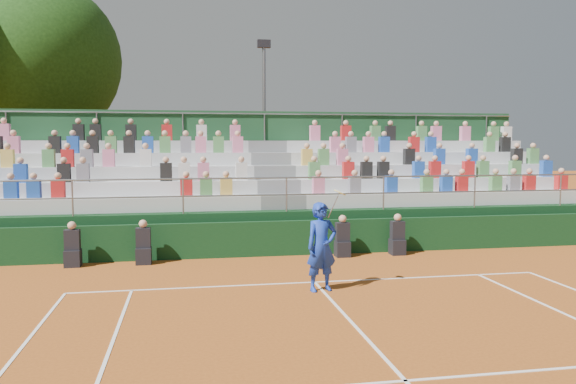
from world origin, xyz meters
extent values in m
plane|color=#A5531B|center=(0.00, 0.00, 0.00)|extent=(90.00, 90.00, 0.00)
cube|color=white|center=(0.00, 0.00, 0.01)|extent=(11.00, 0.06, 0.01)
cube|color=white|center=(0.00, -3.20, 0.01)|extent=(0.06, 6.40, 0.01)
cube|color=white|center=(0.00, -5.49, 0.01)|extent=(8.22, 0.06, 0.01)
cube|color=black|center=(0.00, 3.20, 0.50)|extent=(20.00, 0.15, 1.00)
cube|color=black|center=(-5.85, 2.75, 0.22)|extent=(0.40, 0.40, 0.44)
cube|color=black|center=(-5.85, 2.75, 0.70)|extent=(0.38, 0.25, 0.55)
sphere|color=tan|center=(-5.85, 2.75, 1.08)|extent=(0.22, 0.22, 0.22)
cube|color=black|center=(-4.05, 2.75, 0.22)|extent=(0.40, 0.40, 0.44)
cube|color=black|center=(-4.05, 2.75, 0.70)|extent=(0.38, 0.25, 0.55)
sphere|color=tan|center=(-4.05, 2.75, 1.08)|extent=(0.22, 0.22, 0.22)
cube|color=black|center=(1.43, 2.75, 0.22)|extent=(0.40, 0.40, 0.44)
cube|color=black|center=(1.43, 2.75, 0.70)|extent=(0.38, 0.25, 0.55)
sphere|color=tan|center=(1.43, 2.75, 1.08)|extent=(0.22, 0.22, 0.22)
cube|color=black|center=(3.08, 2.75, 0.22)|extent=(0.40, 0.40, 0.44)
cube|color=black|center=(3.08, 2.75, 0.70)|extent=(0.38, 0.25, 0.55)
sphere|color=tan|center=(3.08, 2.75, 1.08)|extent=(0.22, 0.22, 0.22)
cube|color=black|center=(0.00, 6.30, 0.60)|extent=(20.00, 5.20, 1.20)
cube|color=#BCBFC0|center=(-5.35, 4.62, 1.41)|extent=(9.30, 0.85, 0.42)
cube|color=#BCBFC0|center=(5.35, 4.62, 1.41)|extent=(9.30, 0.85, 0.42)
cube|color=slate|center=(0.00, 4.62, 1.41)|extent=(1.40, 0.85, 0.42)
cube|color=#BCBFC0|center=(-5.35, 5.47, 1.83)|extent=(9.30, 0.85, 0.42)
cube|color=#BCBFC0|center=(5.35, 5.47, 1.83)|extent=(9.30, 0.85, 0.42)
cube|color=slate|center=(0.00, 5.47, 1.83)|extent=(1.40, 0.85, 0.42)
cube|color=#BCBFC0|center=(-5.35, 6.33, 2.25)|extent=(9.30, 0.85, 0.42)
cube|color=#BCBFC0|center=(5.35, 6.33, 2.25)|extent=(9.30, 0.85, 0.42)
cube|color=slate|center=(0.00, 6.33, 2.25)|extent=(1.40, 0.85, 0.42)
cube|color=#BCBFC0|center=(-5.35, 7.17, 2.67)|extent=(9.30, 0.85, 0.42)
cube|color=#BCBFC0|center=(5.35, 7.17, 2.67)|extent=(9.30, 0.85, 0.42)
cube|color=slate|center=(0.00, 7.17, 2.67)|extent=(1.40, 0.85, 0.42)
cube|color=#BCBFC0|center=(-5.35, 8.03, 3.09)|extent=(9.30, 0.85, 0.42)
cube|color=#BCBFC0|center=(5.35, 8.03, 3.09)|extent=(9.30, 0.85, 0.42)
cube|color=slate|center=(0.00, 8.03, 3.09)|extent=(1.40, 0.85, 0.42)
cube|color=#1A4525|center=(0.00, 8.55, 2.20)|extent=(20.00, 0.12, 4.40)
cylinder|color=gray|center=(0.00, 3.75, 2.20)|extent=(20.00, 0.05, 0.05)
cylinder|color=gray|center=(0.00, 8.45, 4.30)|extent=(20.00, 0.05, 0.05)
cube|color=#1E4CB2|center=(-7.78, 4.47, 1.90)|extent=(0.36, 0.24, 0.56)
cube|color=#1E4CB2|center=(-7.17, 4.47, 1.90)|extent=(0.36, 0.24, 0.56)
cube|color=red|center=(-6.52, 4.47, 1.90)|extent=(0.36, 0.24, 0.56)
cube|color=red|center=(-2.90, 4.47, 1.90)|extent=(0.36, 0.24, 0.56)
cube|color=#4C8C4C|center=(-2.32, 4.47, 1.90)|extent=(0.36, 0.24, 0.56)
cube|color=gold|center=(-1.72, 4.47, 1.90)|extent=(0.36, 0.24, 0.56)
cube|color=#1E4CB2|center=(-7.74, 5.32, 2.32)|extent=(0.36, 0.24, 0.56)
cube|color=black|center=(-6.52, 5.32, 2.32)|extent=(0.36, 0.24, 0.56)
cube|color=slate|center=(-5.97, 5.32, 2.32)|extent=(0.36, 0.24, 0.56)
cube|color=black|center=(-3.52, 5.32, 2.32)|extent=(0.36, 0.24, 0.56)
cube|color=silver|center=(-2.97, 5.32, 2.32)|extent=(0.36, 0.24, 0.56)
cube|color=pink|center=(-2.37, 5.32, 2.32)|extent=(0.36, 0.24, 0.56)
cube|color=silver|center=(-1.17, 5.32, 2.32)|extent=(0.36, 0.24, 0.56)
cube|color=gold|center=(-8.33, 6.17, 2.74)|extent=(0.36, 0.24, 0.56)
cube|color=#4C8C4C|center=(-7.13, 6.17, 2.74)|extent=(0.36, 0.24, 0.56)
cube|color=red|center=(-6.57, 6.17, 2.74)|extent=(0.36, 0.24, 0.56)
cube|color=slate|center=(-5.99, 6.17, 2.74)|extent=(0.36, 0.24, 0.56)
cube|color=pink|center=(-5.33, 6.17, 2.74)|extent=(0.36, 0.24, 0.56)
cube|color=silver|center=(-4.18, 6.17, 2.74)|extent=(0.36, 0.24, 0.56)
cube|color=pink|center=(-8.38, 7.02, 3.16)|extent=(0.36, 0.24, 0.56)
cube|color=black|center=(-7.12, 7.02, 3.16)|extent=(0.36, 0.24, 0.56)
cube|color=#1E4CB2|center=(-6.55, 7.02, 3.16)|extent=(0.36, 0.24, 0.56)
cube|color=black|center=(-5.94, 7.02, 3.16)|extent=(0.36, 0.24, 0.56)
cube|color=#4C8C4C|center=(-5.35, 7.02, 3.16)|extent=(0.36, 0.24, 0.56)
cube|color=black|center=(-4.77, 7.02, 3.16)|extent=(0.36, 0.24, 0.56)
cube|color=#1E4CB2|center=(-4.16, 7.02, 3.16)|extent=(0.36, 0.24, 0.56)
cube|color=#4C8C4C|center=(-3.60, 7.02, 3.16)|extent=(0.36, 0.24, 0.56)
cube|color=slate|center=(-2.90, 7.02, 3.16)|extent=(0.36, 0.24, 0.56)
cube|color=pink|center=(-2.40, 7.02, 3.16)|extent=(0.36, 0.24, 0.56)
cube|color=#4C8C4C|center=(-1.79, 7.02, 3.16)|extent=(0.36, 0.24, 0.56)
cube|color=pink|center=(-1.14, 7.02, 3.16)|extent=(0.36, 0.24, 0.56)
cube|color=pink|center=(-8.90, 7.88, 3.58)|extent=(0.36, 0.24, 0.56)
cube|color=black|center=(-6.52, 7.88, 3.58)|extent=(0.36, 0.24, 0.56)
cube|color=black|center=(-5.96, 7.88, 3.58)|extent=(0.36, 0.24, 0.56)
cube|color=black|center=(-4.78, 7.88, 3.58)|extent=(0.36, 0.24, 0.56)
cube|color=red|center=(-3.55, 7.88, 3.58)|extent=(0.36, 0.24, 0.56)
cube|color=silver|center=(-2.34, 7.88, 3.58)|extent=(0.36, 0.24, 0.56)
cube|color=pink|center=(-1.15, 7.88, 3.58)|extent=(0.36, 0.24, 0.56)
cube|color=pink|center=(1.14, 4.47, 1.90)|extent=(0.36, 0.24, 0.56)
cube|color=slate|center=(2.30, 4.47, 1.90)|extent=(0.36, 0.24, 0.56)
cube|color=#1E4CB2|center=(3.51, 4.47, 1.90)|extent=(0.36, 0.24, 0.56)
cube|color=#4C8C4C|center=(4.71, 4.47, 1.90)|extent=(0.36, 0.24, 0.56)
cube|color=#1E4CB2|center=(5.39, 4.47, 1.90)|extent=(0.36, 0.24, 0.56)
cube|color=red|center=(5.93, 4.47, 1.90)|extent=(0.36, 0.24, 0.56)
cube|color=#4C8C4C|center=(7.13, 4.47, 1.90)|extent=(0.36, 0.24, 0.56)
cube|color=slate|center=(7.77, 4.47, 1.90)|extent=(0.36, 0.24, 0.56)
cube|color=red|center=(8.35, 4.47, 1.90)|extent=(0.36, 0.24, 0.56)
cube|color=red|center=(9.54, 4.47, 1.90)|extent=(0.36, 0.24, 0.56)
cube|color=#4C8C4C|center=(1.19, 5.32, 2.32)|extent=(0.36, 0.24, 0.56)
cube|color=red|center=(2.34, 5.32, 2.32)|extent=(0.36, 0.24, 0.56)
cube|color=black|center=(2.96, 5.32, 2.32)|extent=(0.36, 0.24, 0.56)
cube|color=black|center=(3.55, 5.32, 2.32)|extent=(0.36, 0.24, 0.56)
cube|color=#1E4CB2|center=(4.79, 5.32, 2.32)|extent=(0.36, 0.24, 0.56)
cube|color=red|center=(5.37, 5.32, 2.32)|extent=(0.36, 0.24, 0.56)
cube|color=red|center=(6.60, 5.32, 2.32)|extent=(0.36, 0.24, 0.56)
cube|color=#4C8C4C|center=(7.14, 5.32, 2.32)|extent=(0.36, 0.24, 0.56)
cube|color=#4C8C4C|center=(8.35, 5.32, 2.32)|extent=(0.36, 0.24, 0.56)
cube|color=#1E4CB2|center=(9.55, 5.32, 2.32)|extent=(0.36, 0.24, 0.56)
cube|color=gold|center=(1.13, 6.17, 2.74)|extent=(0.36, 0.24, 0.56)
cube|color=#4C8C4C|center=(1.71, 6.17, 2.74)|extent=(0.36, 0.24, 0.56)
cube|color=pink|center=(2.38, 6.17, 2.74)|extent=(0.36, 0.24, 0.56)
cube|color=black|center=(4.80, 6.17, 2.74)|extent=(0.36, 0.24, 0.56)
cube|color=#1E4CB2|center=(5.93, 6.17, 2.74)|extent=(0.36, 0.24, 0.56)
cube|color=#1E4CB2|center=(7.17, 6.17, 2.74)|extent=(0.36, 0.24, 0.56)
cube|color=black|center=(8.94, 6.17, 2.74)|extent=(0.36, 0.24, 0.56)
cube|color=#4C8C4C|center=(9.59, 6.17, 2.74)|extent=(0.36, 0.24, 0.56)
cube|color=pink|center=(2.34, 7.02, 3.16)|extent=(0.36, 0.24, 0.56)
cube|color=slate|center=(2.93, 7.02, 3.16)|extent=(0.36, 0.24, 0.56)
cube|color=pink|center=(3.59, 7.02, 3.16)|extent=(0.36, 0.24, 0.56)
cube|color=#1E4CB2|center=(4.18, 7.02, 3.16)|extent=(0.36, 0.24, 0.56)
cube|color=red|center=(5.33, 7.02, 3.16)|extent=(0.36, 0.24, 0.56)
cube|color=#1E4CB2|center=(5.98, 7.02, 3.16)|extent=(0.36, 0.24, 0.56)
cube|color=#4C8C4C|center=(8.33, 7.02, 3.16)|extent=(0.36, 0.24, 0.56)
cube|color=black|center=(8.97, 7.02, 3.16)|extent=(0.36, 0.24, 0.56)
cube|color=pink|center=(1.80, 7.88, 3.58)|extent=(0.36, 0.24, 0.56)
cube|color=red|center=(2.98, 7.88, 3.58)|extent=(0.36, 0.24, 0.56)
cube|color=#4C8C4C|center=(4.13, 7.88, 3.58)|extent=(0.36, 0.24, 0.56)
cube|color=black|center=(4.73, 7.88, 3.58)|extent=(0.36, 0.24, 0.56)
cube|color=#4C8C4C|center=(5.98, 7.88, 3.58)|extent=(0.36, 0.24, 0.56)
cube|color=pink|center=(6.58, 7.88, 3.58)|extent=(0.36, 0.24, 0.56)
cube|color=pink|center=(7.78, 7.88, 3.58)|extent=(0.36, 0.24, 0.56)
cube|color=#4C8C4C|center=(8.98, 7.88, 3.58)|extent=(0.36, 0.24, 0.56)
cube|color=silver|center=(9.53, 7.88, 3.58)|extent=(0.36, 0.24, 0.56)
imported|color=#1736AD|center=(-0.02, -0.73, 0.97)|extent=(0.79, 0.61, 1.94)
cylinder|color=gray|center=(0.23, -0.73, 1.85)|extent=(0.26, 0.03, 0.51)
cylinder|color=#E5D866|center=(0.38, -0.73, 2.15)|extent=(0.26, 0.28, 0.14)
cylinder|color=#372514|center=(-9.34, 14.58, 2.01)|extent=(0.50, 0.50, 4.01)
sphere|color=#15350E|center=(-9.34, 14.58, 6.90)|extent=(7.22, 7.22, 7.22)
cylinder|color=gray|center=(0.65, 13.25, 3.76)|extent=(0.16, 0.16, 7.52)
cube|color=black|center=(0.65, 13.25, 7.70)|extent=(0.60, 0.25, 0.35)
camera|label=1|loc=(-2.88, -12.44, 3.23)|focal=35.00mm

